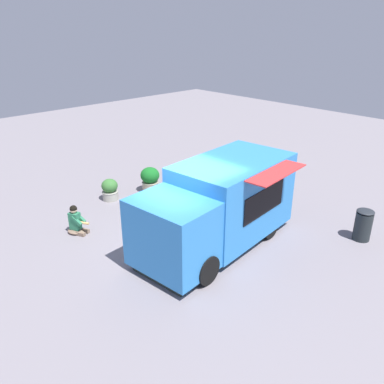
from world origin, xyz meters
TOP-DOWN VIEW (x-y plane):
  - ground_plane at (0.00, 0.00)m, footprint 40.00×40.00m
  - food_truck at (0.55, 0.88)m, footprint 2.92×5.11m
  - person_customer at (-2.77, -1.71)m, footprint 0.78×0.61m
  - planter_flowering_near at (-4.12, 0.34)m, footprint 0.57×0.57m
  - planter_flowering_far at (-3.74, 1.83)m, footprint 0.69×0.69m
  - trash_bin at (3.25, 4.07)m, footprint 0.49×0.49m

SIDE VIEW (x-z plane):
  - ground_plane at x=0.00m, z-range 0.00..0.00m
  - person_customer at x=-2.77m, z-range -0.10..0.79m
  - planter_flowering_near at x=-4.12m, z-range 0.00..0.77m
  - trash_bin at x=3.25m, z-range 0.01..0.95m
  - planter_flowering_far at x=-3.74m, z-range 0.02..0.95m
  - food_truck at x=0.55m, z-range -0.04..2.29m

